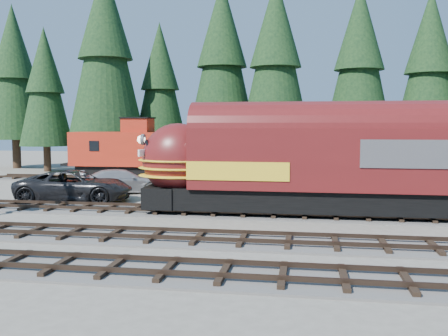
% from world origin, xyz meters
% --- Properties ---
extents(ground, '(120.00, 120.00, 0.00)m').
position_xyz_m(ground, '(0.00, 0.00, 0.00)').
color(ground, '#6B665B').
rests_on(ground, ground).
extents(track_spur, '(32.00, 3.20, 0.33)m').
position_xyz_m(track_spur, '(-10.00, 18.00, 0.06)').
color(track_spur, '#4C4947').
rests_on(track_spur, ground).
extents(depot, '(12.80, 7.00, 5.30)m').
position_xyz_m(depot, '(-0.00, 10.50, 2.96)').
color(depot, gold).
rests_on(depot, ground).
extents(conifer_backdrop, '(81.40, 22.71, 17.41)m').
position_xyz_m(conifer_backdrop, '(6.81, 24.49, 10.40)').
color(conifer_backdrop, black).
rests_on(conifer_backdrop, ground).
extents(locomotive, '(16.14, 3.21, 4.39)m').
position_xyz_m(locomotive, '(-0.90, 4.00, 2.56)').
color(locomotive, black).
rests_on(locomotive, ground).
extents(caboose, '(9.26, 2.68, 4.81)m').
position_xyz_m(caboose, '(-14.51, 18.00, 2.41)').
color(caboose, black).
rests_on(caboose, ground).
extents(pickup_truck_a, '(7.17, 3.95, 1.90)m').
position_xyz_m(pickup_truck_a, '(-13.76, 6.76, 0.95)').
color(pickup_truck_a, black).
rests_on(pickup_truck_a, ground).
extents(pickup_truck_b, '(6.00, 4.55, 1.62)m').
position_xyz_m(pickup_truck_b, '(-12.25, 10.71, 0.81)').
color(pickup_truck_b, '#9EA0A5').
rests_on(pickup_truck_b, ground).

